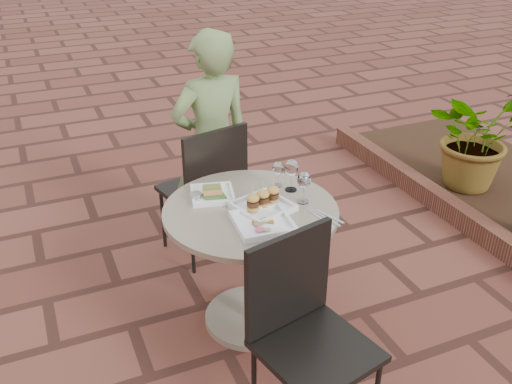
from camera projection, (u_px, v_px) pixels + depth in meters
name	position (u px, v px, depth m)	size (l,w,h in m)	color
ground	(267.00, 289.00, 3.49)	(60.00, 60.00, 0.00)	brown
cafe_table	(251.00, 249.00, 3.02)	(0.90, 0.90, 0.73)	gray
chair_far	(208.00, 182.00, 3.55)	(0.53, 0.53, 0.93)	black
chair_near	(303.00, 320.00, 2.42)	(0.53, 0.53, 0.93)	black
diner	(212.00, 144.00, 3.62)	(0.53, 0.35, 1.46)	#5F7540
plate_salmon	(212.00, 194.00, 3.01)	(0.27, 0.27, 0.06)	white
plate_sliders	(263.00, 203.00, 2.88)	(0.32, 0.32, 0.17)	white
plate_tuna	(263.00, 222.00, 2.75)	(0.29, 0.29, 0.03)	white
wine_glass_right	(304.00, 181.00, 2.91)	(0.07, 0.07, 0.17)	white
wine_glass_mid	(278.00, 169.00, 3.08)	(0.06, 0.06, 0.14)	white
wine_glass_far	(292.00, 169.00, 3.02)	(0.08, 0.08, 0.18)	white
steel_ramekin	(196.00, 197.00, 2.96)	(0.06, 0.06, 0.05)	silver
cutlery_set	(325.00, 218.00, 2.82)	(0.09, 0.21, 0.00)	silver
planter_curb	(446.00, 205.00, 4.26)	(0.12, 3.00, 0.15)	brown
potted_plant_a	(476.00, 135.00, 4.40)	(0.76, 0.66, 0.85)	#33662D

